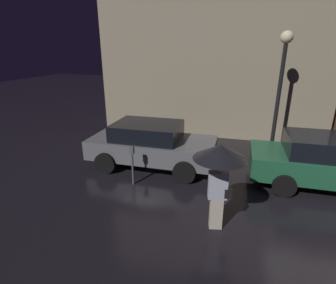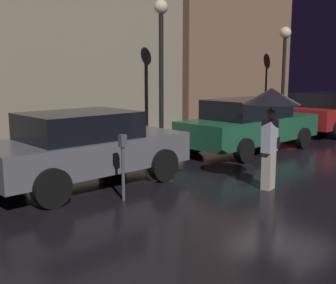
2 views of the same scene
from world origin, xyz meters
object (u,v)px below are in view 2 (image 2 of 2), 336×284
Objects in this scene: pedestrian_with_umbrella at (271,107)px; street_lamp_near at (161,46)px; parked_car_green at (250,124)px; parked_car_red at (329,112)px; parked_car_grey at (85,146)px; parking_meter at (123,160)px; street_lamp_far at (284,53)px.

street_lamp_near is at bearing -119.78° from pedestrian_with_umbrella.
street_lamp_near is at bearing 122.68° from parked_car_green.
parked_car_red is at bearing -18.39° from street_lamp_near.
parked_car_grey is at bearing -152.12° from street_lamp_near.
pedestrian_with_umbrella reaches higher than parked_car_green.
parked_car_red is at bearing 0.35° from parked_car_grey.
parked_car_green is 5.72m from parking_meter.
street_lamp_near reaches higher than parked_car_grey.
parked_car_red is (5.04, 0.09, 0.00)m from parked_car_green.
parked_car_grey is 11.65m from street_lamp_far.
parked_car_grey is 0.89× the size of parked_car_green.
parked_car_grey is at bearing 85.94° from parking_meter.
parked_car_grey is 0.95× the size of street_lamp_near.
parked_car_red is at bearing -172.51° from pedestrian_with_umbrella.
parking_meter is (-0.10, -1.40, -0.04)m from parked_car_grey.
street_lamp_far is at bearing 1.97° from street_lamp_near.
parked_car_grey is 1.41m from parking_meter.
pedestrian_with_umbrella is (2.42, -2.77, 0.83)m from parked_car_grey.
parking_meter is (-10.61, -1.40, -0.04)m from parked_car_red.
street_lamp_far reaches higher than pedestrian_with_umbrella.
street_lamp_far is at bearing 74.33° from parked_car_red.
parked_car_green is 1.08× the size of street_lamp_near.
parking_meter is at bearing -93.69° from parked_car_grey.
parked_car_grey is at bearing -179.97° from parked_car_red.
pedestrian_with_umbrella reaches higher than parked_car_grey.
street_lamp_near is 1.06× the size of street_lamp_far.
street_lamp_far is (5.71, 2.48, 2.27)m from parked_car_green.
street_lamp_near is at bearing 28.25° from parked_car_grey.
street_lamp_near reaches higher than parking_meter.
parked_car_grey is 5.47m from parked_car_green.
parking_meter is 12.12m from street_lamp_far.
street_lamp_near is (-1.42, 2.23, 2.24)m from parked_car_green.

